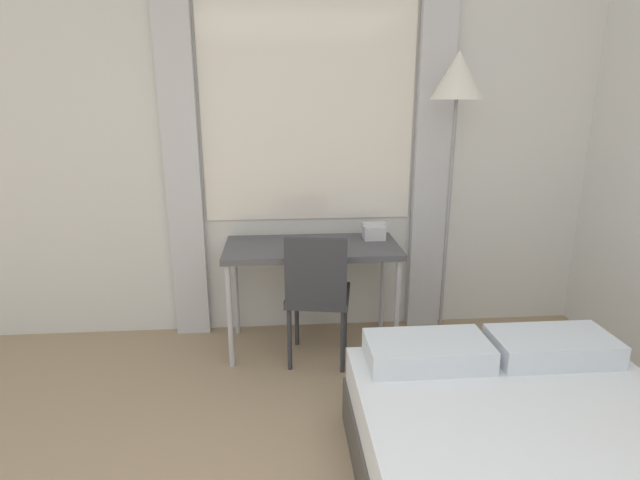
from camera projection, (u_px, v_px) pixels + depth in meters
name	position (u px, v px, depth m)	size (l,w,h in m)	color
wall_back_with_window	(290.00, 148.00, 3.51)	(5.42, 0.13, 2.70)	silver
desk	(312.00, 254.00, 3.37)	(1.17, 0.56, 0.75)	#4C4C51
desk_chair	(318.00, 290.00, 3.18)	(0.46, 0.46, 0.89)	#333338
standing_lamp	(457.00, 97.00, 3.14)	(0.33, 0.33, 1.98)	#4C4C51
telephone	(374.00, 231.00, 3.48)	(0.17, 0.14, 0.12)	silver
book	(320.00, 245.00, 3.31)	(0.24, 0.21, 0.02)	maroon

